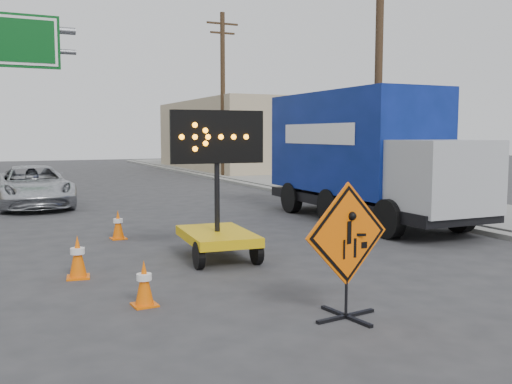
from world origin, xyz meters
TOP-DOWN VIEW (x-y plane):
  - ground at (0.00, 0.00)m, footprint 100.00×100.00m
  - curb_right at (7.20, 15.00)m, footprint 0.40×60.00m
  - sidewalk_right at (9.50, 15.00)m, footprint 4.00×60.00m
  - building_right_far at (13.00, 30.00)m, footprint 10.00×14.00m
  - utility_pole_near at (8.00, 10.00)m, footprint 1.80×0.26m
  - utility_pole_far at (8.00, 24.00)m, footprint 1.80×0.26m
  - construction_sign at (0.56, 0.61)m, footprint 1.35×0.96m
  - arrow_board at (0.29, 4.67)m, footprint 1.82×2.11m
  - pickup_truck at (-2.44, 14.73)m, footprint 2.39×5.00m
  - box_truck at (5.77, 7.59)m, footprint 2.48×7.58m
  - cone_a at (-1.74, 2.25)m, footprint 0.36×0.36m
  - cone_b at (-2.38, 4.26)m, footprint 0.42×0.42m
  - cone_c at (-1.04, 7.61)m, footprint 0.36×0.36m

SIDE VIEW (x-z plane):
  - ground at x=0.00m, z-range 0.00..0.00m
  - curb_right at x=7.20m, z-range 0.00..0.12m
  - sidewalk_right at x=9.50m, z-range 0.00..0.15m
  - cone_a at x=-1.74m, z-range 0.00..0.66m
  - cone_c at x=-1.04m, z-range 0.00..0.68m
  - cone_b at x=-2.38m, z-range 0.00..0.73m
  - arrow_board at x=0.29m, z-range -0.79..2.08m
  - pickup_truck at x=-2.44m, z-range 0.00..1.38m
  - construction_sign at x=0.56m, z-range 0.05..1.86m
  - box_truck at x=5.77m, z-range -0.17..3.43m
  - building_right_far at x=13.00m, z-range 0.00..4.60m
  - utility_pole_near at x=8.00m, z-range 0.18..9.18m
  - utility_pole_far at x=8.00m, z-range 0.18..9.18m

